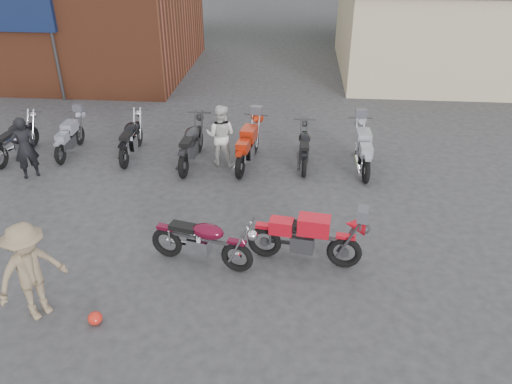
# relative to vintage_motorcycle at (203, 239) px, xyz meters

# --- Properties ---
(ground) EXTENTS (90.00, 90.00, 0.00)m
(ground) POSITION_rel_vintage_motorcycle_xyz_m (-0.06, -0.76, -0.58)
(ground) COLOR #2F2F32
(brick_building) EXTENTS (12.00, 8.00, 4.00)m
(brick_building) POSITION_rel_vintage_motorcycle_xyz_m (-9.06, 13.24, 1.42)
(brick_building) COLOR brown
(brick_building) RESTS_ON ground
(stucco_building) EXTENTS (10.00, 8.00, 3.50)m
(stucco_building) POSITION_rel_vintage_motorcycle_xyz_m (8.44, 14.24, 1.17)
(stucco_building) COLOR tan
(stucco_building) RESTS_ON ground
(vintage_motorcycle) EXTENTS (2.11, 1.13, 1.17)m
(vintage_motorcycle) POSITION_rel_vintage_motorcycle_xyz_m (0.00, 0.00, 0.00)
(vintage_motorcycle) COLOR #520A1E
(vintage_motorcycle) RESTS_ON ground
(sportbike) EXTENTS (2.19, 0.98, 1.23)m
(sportbike) POSITION_rel_vintage_motorcycle_xyz_m (1.94, 0.24, 0.03)
(sportbike) COLOR red
(sportbike) RESTS_ON ground
(helmet) EXTENTS (0.30, 0.30, 0.22)m
(helmet) POSITION_rel_vintage_motorcycle_xyz_m (-1.49, -1.74, -0.47)
(helmet) COLOR red
(helmet) RESTS_ON ground
(person_dark) EXTENTS (0.70, 0.67, 1.61)m
(person_dark) POSITION_rel_vintage_motorcycle_xyz_m (-5.07, 3.23, 0.22)
(person_dark) COLOR black
(person_dark) RESTS_ON ground
(person_light) EXTENTS (0.88, 0.72, 1.65)m
(person_light) POSITION_rel_vintage_motorcycle_xyz_m (-0.30, 4.39, 0.24)
(person_light) COLOR silver
(person_light) RESTS_ON ground
(person_tan) EXTENTS (1.20, 1.31, 1.77)m
(person_tan) POSITION_rel_vintage_motorcycle_xyz_m (-2.48, -1.60, 0.30)
(person_tan) COLOR #806C4F
(person_tan) RESTS_ON ground
(row_bike_0) EXTENTS (0.87, 2.04, 1.15)m
(row_bike_0) POSITION_rel_vintage_motorcycle_xyz_m (-5.97, 4.37, -0.01)
(row_bike_0) COLOR black
(row_bike_0) RESTS_ON ground
(row_bike_1) EXTENTS (0.62, 1.83, 1.06)m
(row_bike_1) POSITION_rel_vintage_motorcycle_xyz_m (-4.61, 4.72, -0.05)
(row_bike_1) COLOR #9293A0
(row_bike_1) RESTS_ON ground
(row_bike_2) EXTENTS (0.74, 2.03, 1.17)m
(row_bike_2) POSITION_rel_vintage_motorcycle_xyz_m (-2.85, 4.70, 0.00)
(row_bike_2) COLOR black
(row_bike_2) RESTS_ON ground
(row_bike_3) EXTENTS (0.83, 2.19, 1.25)m
(row_bike_3) POSITION_rel_vintage_motorcycle_xyz_m (-1.10, 4.35, 0.04)
(row_bike_3) COLOR #232325
(row_bike_3) RESTS_ON ground
(row_bike_4) EXTENTS (1.00, 2.18, 1.22)m
(row_bike_4) POSITION_rel_vintage_motorcycle_xyz_m (0.41, 4.41, 0.02)
(row_bike_4) COLOR #AD260E
(row_bike_4) RESTS_ON ground
(row_bike_5) EXTENTS (0.64, 1.88, 1.08)m
(row_bike_5) POSITION_rel_vintage_motorcycle_xyz_m (1.89, 4.56, -0.04)
(row_bike_5) COLOR black
(row_bike_5) RESTS_ON ground
(row_bike_6) EXTENTS (0.73, 2.09, 1.21)m
(row_bike_6) POSITION_rel_vintage_motorcycle_xyz_m (3.42, 4.43, 0.02)
(row_bike_6) COLOR #999FA7
(row_bike_6) RESTS_ON ground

